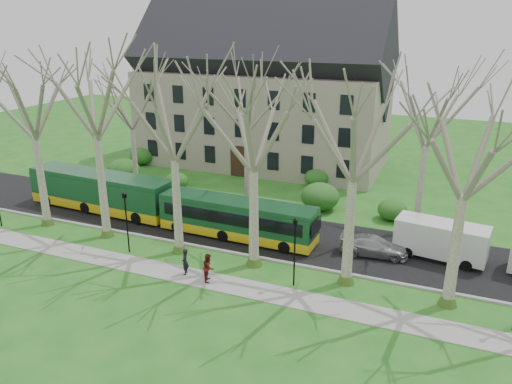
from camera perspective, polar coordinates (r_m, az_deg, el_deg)
ground at (r=33.77m, az=-4.93°, el=-7.85°), size 120.00×120.00×0.00m
sidewalk at (r=31.82m, az=-7.01°, el=-9.67°), size 70.00×2.00×0.06m
road at (r=38.24m, az=-1.16°, el=-4.38°), size 80.00×8.00×0.06m
curb at (r=34.93m, az=-3.80°, el=-6.73°), size 80.00×0.25×0.14m
building at (r=54.93m, az=0.79°, el=11.59°), size 26.50×12.20×16.00m
tree_row_verge at (r=31.49m, az=-5.04°, el=3.80°), size 49.00×7.00×14.00m
tree_row_far at (r=41.70m, az=0.13°, el=6.27°), size 33.00×7.00×12.00m
lamp_row at (r=31.88m, az=-5.88°, el=-4.48°), size 36.22×0.22×4.30m
hedges at (r=46.96m, az=-2.25°, el=1.42°), size 30.60×8.60×2.00m
bus_lead at (r=43.59m, az=-17.31°, el=0.09°), size 13.30×3.46×3.29m
bus_follow at (r=36.49m, az=-2.17°, el=-3.01°), size 11.88×2.76×2.95m
sedan at (r=34.99m, az=13.34°, el=-6.02°), size 4.70×2.27×1.32m
van_a at (r=35.56m, az=20.37°, el=-5.24°), size 6.09×2.95×2.55m
pedestrian_a at (r=31.84m, az=-8.11°, el=-7.89°), size 0.61×0.73×1.72m
pedestrian_b at (r=30.92m, az=-5.44°, el=-8.57°), size 0.92×1.04×1.79m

